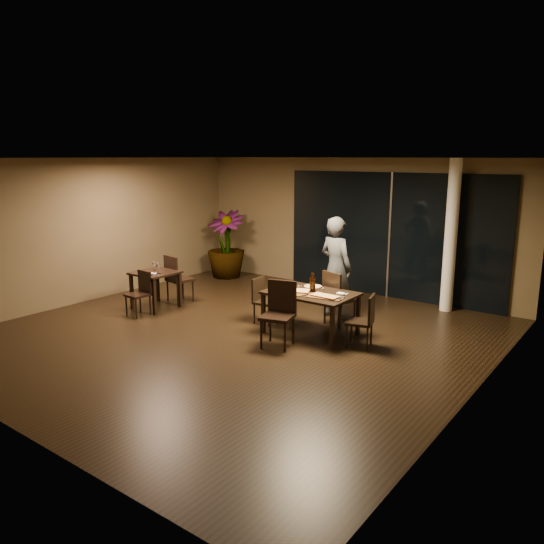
{
  "coord_description": "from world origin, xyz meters",
  "views": [
    {
      "loc": [
        5.72,
        -6.64,
        3.04
      ],
      "look_at": [
        0.32,
        0.6,
        1.05
      ],
      "focal_mm": 35.0,
      "sensor_mm": 36.0,
      "label": 1
    }
  ],
  "objects_px": {
    "side_table": "(155,278)",
    "main_table": "(311,296)",
    "chair_side_near": "(141,291)",
    "chair_side_far": "(176,276)",
    "potted_plant": "(226,244)",
    "diner": "(336,268)",
    "bottle_a": "(312,282)",
    "bottle_b": "(314,283)",
    "chair_main_left": "(263,298)",
    "chair_main_far": "(336,295)",
    "bottle_c": "(313,282)",
    "chair_main_right": "(365,318)",
    "chair_main_near": "(279,310)"
  },
  "relations": [
    {
      "from": "side_table",
      "to": "main_table",
      "type": "bearing_deg",
      "value": 8.37
    },
    {
      "from": "chair_side_near",
      "to": "chair_side_far",
      "type": "bearing_deg",
      "value": 98.97
    },
    {
      "from": "potted_plant",
      "to": "diner",
      "type": "bearing_deg",
      "value": -18.81
    },
    {
      "from": "side_table",
      "to": "bottle_a",
      "type": "distance_m",
      "value": 3.43
    },
    {
      "from": "diner",
      "to": "bottle_b",
      "type": "bearing_deg",
      "value": 111.06
    },
    {
      "from": "side_table",
      "to": "chair_side_near",
      "type": "relative_size",
      "value": 0.94
    },
    {
      "from": "side_table",
      "to": "chair_main_left",
      "type": "distance_m",
      "value": 2.4
    },
    {
      "from": "chair_main_far",
      "to": "diner",
      "type": "relative_size",
      "value": 0.52
    },
    {
      "from": "potted_plant",
      "to": "bottle_c",
      "type": "relative_size",
      "value": 5.55
    },
    {
      "from": "chair_main_right",
      "to": "chair_side_near",
      "type": "height_order",
      "value": "chair_main_right"
    },
    {
      "from": "main_table",
      "to": "chair_main_far",
      "type": "bearing_deg",
      "value": 80.49
    },
    {
      "from": "potted_plant",
      "to": "bottle_c",
      "type": "height_order",
      "value": "potted_plant"
    },
    {
      "from": "potted_plant",
      "to": "chair_main_left",
      "type": "bearing_deg",
      "value": -38.56
    },
    {
      "from": "main_table",
      "to": "chair_main_near",
      "type": "distance_m",
      "value": 0.77
    },
    {
      "from": "chair_side_far",
      "to": "bottle_c",
      "type": "xyz_separation_m",
      "value": [
        3.34,
        0.09,
        0.34
      ]
    },
    {
      "from": "chair_side_near",
      "to": "bottle_a",
      "type": "distance_m",
      "value": 3.45
    },
    {
      "from": "main_table",
      "to": "diner",
      "type": "height_order",
      "value": "diner"
    },
    {
      "from": "chair_side_far",
      "to": "chair_side_near",
      "type": "height_order",
      "value": "chair_side_far"
    },
    {
      "from": "chair_main_left",
      "to": "potted_plant",
      "type": "height_order",
      "value": "potted_plant"
    },
    {
      "from": "chair_main_right",
      "to": "potted_plant",
      "type": "distance_m",
      "value": 5.76
    },
    {
      "from": "chair_main_far",
      "to": "chair_side_far",
      "type": "distance_m",
      "value": 3.55
    },
    {
      "from": "bottle_c",
      "to": "diner",
      "type": "bearing_deg",
      "value": 97.27
    },
    {
      "from": "chair_main_far",
      "to": "chair_side_far",
      "type": "height_order",
      "value": "same"
    },
    {
      "from": "chair_side_near",
      "to": "chair_main_far",
      "type": "bearing_deg",
      "value": 30.01
    },
    {
      "from": "chair_main_far",
      "to": "bottle_c",
      "type": "distance_m",
      "value": 0.67
    },
    {
      "from": "chair_main_right",
      "to": "bottle_a",
      "type": "xyz_separation_m",
      "value": [
        -1.08,
        0.1,
        0.43
      ]
    },
    {
      "from": "potted_plant",
      "to": "bottle_b",
      "type": "height_order",
      "value": "potted_plant"
    },
    {
      "from": "chair_side_near",
      "to": "main_table",
      "type": "bearing_deg",
      "value": 20.54
    },
    {
      "from": "chair_main_far",
      "to": "chair_side_far",
      "type": "bearing_deg",
      "value": 28.03
    },
    {
      "from": "side_table",
      "to": "chair_main_far",
      "type": "relative_size",
      "value": 0.79
    },
    {
      "from": "chair_side_far",
      "to": "bottle_c",
      "type": "height_order",
      "value": "bottle_c"
    },
    {
      "from": "chair_side_near",
      "to": "chair_main_near",
      "type": "bearing_deg",
      "value": 7.95
    },
    {
      "from": "bottle_b",
      "to": "potted_plant",
      "type": "bearing_deg",
      "value": 149.8
    },
    {
      "from": "main_table",
      "to": "chair_side_far",
      "type": "height_order",
      "value": "chair_side_far"
    },
    {
      "from": "diner",
      "to": "bottle_c",
      "type": "height_order",
      "value": "diner"
    },
    {
      "from": "main_table",
      "to": "chair_main_left",
      "type": "height_order",
      "value": "chair_main_left"
    },
    {
      "from": "side_table",
      "to": "chair_main_left",
      "type": "bearing_deg",
      "value": 12.87
    },
    {
      "from": "chair_main_near",
      "to": "side_table",
      "type": "bearing_deg",
      "value": 159.95
    },
    {
      "from": "side_table",
      "to": "chair_side_near",
      "type": "xyz_separation_m",
      "value": [
        0.11,
        -0.48,
        -0.15
      ]
    },
    {
      "from": "chair_main_near",
      "to": "potted_plant",
      "type": "height_order",
      "value": "potted_plant"
    },
    {
      "from": "potted_plant",
      "to": "bottle_a",
      "type": "bearing_deg",
      "value": -30.38
    },
    {
      "from": "chair_main_right",
      "to": "bottle_b",
      "type": "bearing_deg",
      "value": -110.46
    },
    {
      "from": "side_table",
      "to": "chair_side_far",
      "type": "bearing_deg",
      "value": 87.34
    },
    {
      "from": "chair_main_right",
      "to": "bottle_c",
      "type": "height_order",
      "value": "bottle_c"
    },
    {
      "from": "chair_main_far",
      "to": "chair_main_left",
      "type": "relative_size",
      "value": 1.2
    },
    {
      "from": "main_table",
      "to": "side_table",
      "type": "bearing_deg",
      "value": -171.63
    },
    {
      "from": "bottle_a",
      "to": "bottle_c",
      "type": "bearing_deg",
      "value": 92.69
    },
    {
      "from": "side_table",
      "to": "diner",
      "type": "distance_m",
      "value": 3.64
    },
    {
      "from": "chair_main_far",
      "to": "chair_main_near",
      "type": "height_order",
      "value": "chair_main_near"
    },
    {
      "from": "main_table",
      "to": "bottle_c",
      "type": "bearing_deg",
      "value": 104.36
    }
  ]
}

